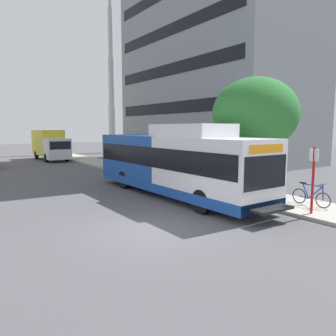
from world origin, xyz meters
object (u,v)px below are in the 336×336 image
at_px(bus_stop_sign_pole, 313,175).
at_px(bicycle_parked, 311,196).
at_px(box_truck_background, 50,144).
at_px(transit_bus, 174,163).
at_px(street_tree_near_stop, 255,114).

relative_size(bus_stop_sign_pole, bicycle_parked, 1.48).
distance_m(bicycle_parked, box_truck_background, 28.64).
relative_size(transit_bus, bicycle_parked, 6.96).
bearing_deg(box_truck_background, bus_stop_sign_pole, -86.15).
distance_m(transit_bus, bicycle_parked, 6.57).
relative_size(bus_stop_sign_pole, street_tree_near_stop, 0.44).
bearing_deg(box_truck_background, street_tree_near_stop, -81.39).
bearing_deg(bus_stop_sign_pole, street_tree_near_stop, 68.05).
bearing_deg(street_tree_near_stop, bicycle_parked, -99.50).
bearing_deg(bus_stop_sign_pole, box_truck_background, 93.85).
xyz_separation_m(transit_bus, bus_stop_sign_pole, (2.04, -6.35, -0.05)).
height_order(bus_stop_sign_pole, street_tree_near_stop, street_tree_near_stop).
xyz_separation_m(transit_bus, bicycle_parked, (3.21, -5.61, -1.14)).
bearing_deg(bicycle_parked, transit_bus, 119.79).
relative_size(transit_bus, box_truck_background, 1.75).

